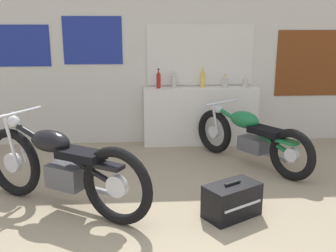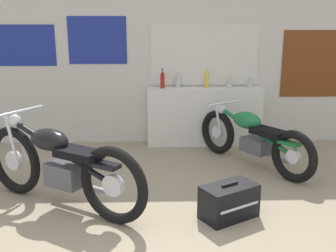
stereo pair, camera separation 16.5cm
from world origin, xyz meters
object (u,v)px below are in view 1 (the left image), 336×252
object	(u,v)px
bottle_center	(203,79)
motorcycle_black	(61,167)
bottle_right_center	(225,82)
bottle_rightmost	(245,82)
hard_case_black	(232,200)
bottle_left_center	(174,80)
bottle_leftmost	(159,80)
motorcycle_green	(250,137)

from	to	relation	value
bottle_center	motorcycle_black	world-z (taller)	bottle_center
bottle_right_center	bottle_rightmost	xyz separation A→B (m)	(0.31, -0.01, -0.01)
bottle_center	hard_case_black	size ratio (longest dim) A/B	0.48
motorcycle_black	hard_case_black	distance (m)	1.72
motorcycle_black	bottle_left_center	bearing A→B (deg)	58.71
bottle_right_center	motorcycle_black	bearing A→B (deg)	-134.97
bottle_leftmost	bottle_left_center	distance (m)	0.25
motorcycle_black	hard_case_black	world-z (taller)	motorcycle_black
bottle_rightmost	motorcycle_black	world-z (taller)	bottle_rightmost
bottle_right_center	motorcycle_green	size ratio (longest dim) A/B	0.12
bottle_center	motorcycle_black	xyz separation A→B (m)	(-1.73, -2.11, -0.57)
motorcycle_black	hard_case_black	bearing A→B (deg)	-9.65
bottle_left_center	motorcycle_green	distance (m)	1.50
bottle_left_center	bottle_right_center	distance (m)	0.77
bottle_left_center	motorcycle_black	xyz separation A→B (m)	(-1.30, -2.14, -0.55)
bottle_rightmost	motorcycle_green	distance (m)	1.12
bottle_leftmost	bottle_center	xyz separation A→B (m)	(0.67, 0.05, 0.00)
bottle_leftmost	motorcycle_black	world-z (taller)	bottle_leftmost
bottle_rightmost	motorcycle_green	size ratio (longest dim) A/B	0.11
bottle_left_center	bottle_right_center	bearing A→B (deg)	-5.65
bottle_left_center	bottle_right_center	world-z (taller)	bottle_left_center
motorcycle_green	hard_case_black	world-z (taller)	motorcycle_green
motorcycle_green	hard_case_black	bearing A→B (deg)	-111.31
bottle_center	bottle_right_center	xyz separation A→B (m)	(0.33, -0.05, -0.04)
bottle_rightmost	bottle_left_center	bearing A→B (deg)	175.46
bottle_leftmost	motorcycle_green	distance (m)	1.62
bottle_left_center	hard_case_black	distance (m)	2.59
bottle_left_center	motorcycle_black	size ratio (longest dim) A/B	0.13
bottle_right_center	motorcycle_black	xyz separation A→B (m)	(-2.07, -2.07, -0.53)
motorcycle_black	bottle_rightmost	bearing A→B (deg)	40.93
bottle_left_center	bottle_center	bearing A→B (deg)	-3.89
bottle_leftmost	bottle_rightmost	bearing A→B (deg)	-0.42
bottle_center	motorcycle_green	bearing A→B (deg)	-64.11
motorcycle_green	hard_case_black	size ratio (longest dim) A/B	2.69
bottle_leftmost	bottle_rightmost	distance (m)	1.31
bottle_leftmost	bottle_rightmost	xyz separation A→B (m)	(1.31, -0.01, -0.05)
bottle_leftmost	hard_case_black	xyz separation A→B (m)	(0.60, -2.35, -0.85)
bottle_leftmost	bottle_center	distance (m)	0.67
bottle_right_center	bottle_rightmost	distance (m)	0.31
hard_case_black	motorcycle_green	bearing A→B (deg)	68.69
motorcycle_green	hard_case_black	xyz separation A→B (m)	(-0.55, -1.40, -0.22)
bottle_left_center	motorcycle_green	xyz separation A→B (m)	(0.92, -1.03, -0.61)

